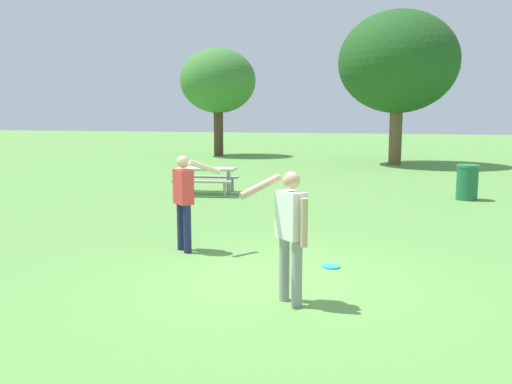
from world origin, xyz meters
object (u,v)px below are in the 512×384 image
Objects in this scene: person_thrower at (290,227)px; tree_broad_center at (398,62)px; frisbee at (331,267)px; tree_tall_left at (218,81)px; picnic_table_near at (206,175)px; trash_can_beside_table at (467,182)px; person_catcher at (184,196)px.

tree_broad_center reaches higher than person_thrower.
tree_tall_left is at bearing 113.63° from frisbee.
picnic_table_near is 7.29m from trash_can_beside_table.
trash_can_beside_table is (2.96, 9.34, -0.48)m from person_thrower.
picnic_table_near is at bearing -173.24° from trash_can_beside_table.
person_catcher is at bearing -125.64° from trash_can_beside_table.
trash_can_beside_table reaches higher than frisbee.
person_thrower is at bearing -99.20° from frisbee.
person_catcher is 18.21m from tree_broad_center.
person_thrower reaches higher than trash_can_beside_table.
person_thrower is 3.06m from person_catcher.
trash_can_beside_table is 0.14× the size of tree_broad_center.
tree_tall_left is at bearing 111.38° from person_thrower.
tree_broad_center is at bearing 80.05° from person_catcher.
tree_broad_center is at bearing 88.26° from frisbee.
person_catcher is (-2.26, 2.07, 0.00)m from person_thrower.
frisbee is at bearing -109.40° from trash_can_beside_table.
tree_broad_center reaches higher than trash_can_beside_table.
person_catcher is at bearing -72.20° from tree_tall_left.
tree_broad_center is (0.54, 17.90, 4.62)m from frisbee.
person_thrower is 0.24× the size of tree_broad_center.
picnic_table_near reaches higher than frisbee.
tree_tall_left is at bearing 131.69° from trash_can_beside_table.
person_catcher reaches higher than trash_can_beside_table.
person_catcher is 0.88× the size of picnic_table_near.
tree_tall_left is at bearing 162.95° from tree_broad_center.
trash_can_beside_table is (2.68, 7.61, 0.47)m from frisbee.
trash_can_beside_table is at bearing 54.36° from person_catcher.
picnic_table_near is 12.92m from tree_broad_center.
person_catcher is at bearing -99.95° from tree_broad_center.
tree_tall_left is (-8.85, 22.60, 3.15)m from person_thrower.
person_thrower is 2.00m from frisbee.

